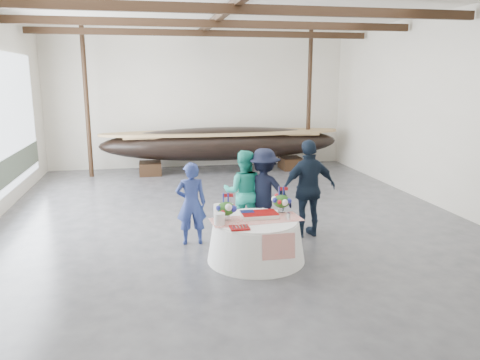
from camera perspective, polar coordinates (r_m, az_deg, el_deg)
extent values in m
cube|color=#3D3D42|center=(10.54, -1.29, -4.21)|extent=(10.00, 12.00, 0.01)
cube|color=silver|center=(16.06, -5.04, 9.66)|extent=(10.00, 0.02, 4.50)
cube|color=silver|center=(4.38, 12.09, 1.97)|extent=(10.00, 0.02, 4.50)
cube|color=silver|center=(12.03, 23.07, 7.79)|extent=(0.02, 12.00, 4.50)
cube|color=white|center=(10.21, -1.42, 20.77)|extent=(10.00, 12.00, 0.01)
cube|color=black|center=(9.20, -0.30, 20.12)|extent=(9.80, 0.12, 0.18)
cube|color=black|center=(11.64, -2.73, 18.50)|extent=(9.80, 0.12, 0.18)
cube|color=black|center=(14.11, -4.28, 17.42)|extent=(9.80, 0.12, 0.18)
cube|color=black|center=(10.19, -1.42, 20.11)|extent=(0.15, 11.76, 0.15)
cylinder|color=black|center=(14.93, -18.18, 8.89)|extent=(0.14, 0.14, 4.50)
cylinder|color=black|center=(15.71, 8.41, 9.51)|extent=(0.14, 0.14, 4.50)
cube|color=#596654|center=(11.62, -27.02, 0.55)|extent=(0.02, 7.00, 0.60)
cube|color=black|center=(15.07, -10.88, 1.42)|extent=(0.68, 0.87, 0.39)
cube|color=black|center=(15.77, 6.23, 2.05)|extent=(0.68, 0.87, 0.39)
ellipsoid|color=black|center=(15.13, -2.15, 4.46)|extent=(7.73, 1.55, 1.06)
cube|color=#9E7A4C|center=(15.09, -2.16, 5.55)|extent=(6.18, 1.01, 0.06)
cone|color=white|center=(7.91, 1.96, -7.39)|extent=(1.64, 1.64, 0.68)
cylinder|color=white|center=(7.80, 1.98, -4.98)|extent=(1.39, 1.39, 0.04)
cube|color=red|center=(7.80, 1.98, -4.82)|extent=(1.55, 0.66, 0.01)
cube|color=white|center=(7.92, 2.36, -4.30)|extent=(0.60, 0.40, 0.07)
cylinder|color=white|center=(7.51, -2.52, -4.76)|extent=(0.18, 0.18, 0.19)
cylinder|color=white|center=(7.96, -2.59, -3.70)|extent=(0.18, 0.18, 0.20)
cube|color=maroon|center=(7.33, -0.05, -5.86)|extent=(0.30, 0.24, 0.03)
cone|color=silver|center=(7.80, 5.87, -4.44)|extent=(0.09, 0.09, 0.12)
imported|color=navy|center=(8.58, -5.97, -2.87)|extent=(0.56, 0.37, 1.53)
imported|color=teal|center=(9.17, 0.43, -1.44)|extent=(0.92, 0.79, 1.64)
imported|color=black|center=(9.13, 2.93, -1.38)|extent=(1.25, 1.01, 1.68)
imported|color=#131F30|center=(9.02, 8.39, -1.05)|extent=(1.14, 0.58, 1.88)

